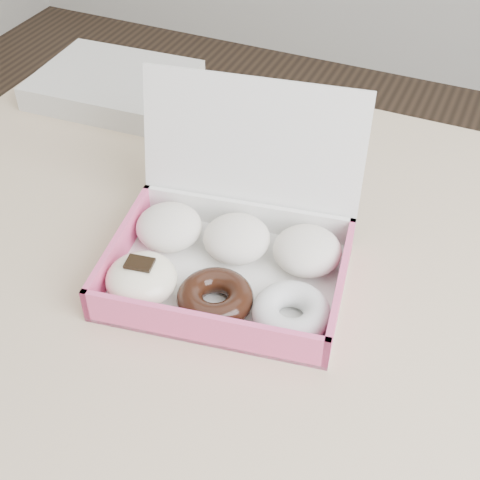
% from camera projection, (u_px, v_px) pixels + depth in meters
% --- Properties ---
extents(table, '(1.20, 0.80, 0.75)m').
position_uv_depth(table, '(285.00, 298.00, 0.91)').
color(table, '#D3B68B').
rests_on(table, ground).
extents(donut_box, '(0.32, 0.29, 0.21)m').
position_uv_depth(donut_box, '(228.00, 253.00, 0.81)').
color(donut_box, white).
rests_on(donut_box, table).
extents(newspapers, '(0.27, 0.22, 0.04)m').
position_uv_depth(newspapers, '(114.00, 85.00, 1.15)').
color(newspapers, silver).
rests_on(newspapers, table).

